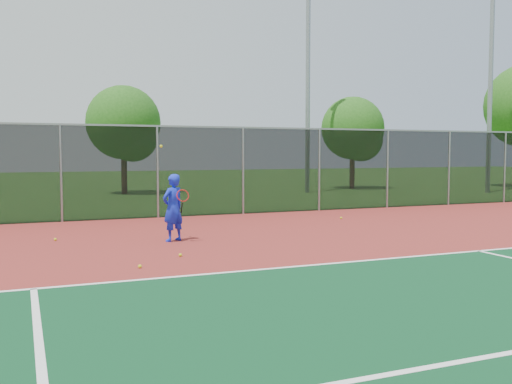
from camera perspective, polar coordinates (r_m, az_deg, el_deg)
court_apron at (r=11.27m, az=17.53°, el=-7.22°), size 30.00×20.00×0.02m
fence_back at (r=19.79m, az=-1.30°, el=2.25°), size 30.00×0.06×3.03m
tennis_player at (r=13.86m, az=-8.30°, el=-1.55°), size 0.71×0.72×2.33m
practice_ball_0 at (r=18.55m, az=8.51°, el=-2.58°), size 0.07×0.07×0.07m
practice_ball_1 at (r=14.69m, az=-19.43°, el=-4.50°), size 0.07×0.07×0.07m
practice_ball_2 at (r=11.89m, az=-7.58°, el=-6.27°), size 0.07×0.07×0.07m
practice_ball_6 at (r=10.86m, az=-11.54°, el=-7.29°), size 0.07×0.07×0.07m
floodlight_n at (r=31.17m, az=5.22°, el=13.14°), size 0.90×0.40×12.69m
floodlight_ne at (r=33.41m, az=22.46°, el=12.23°), size 0.90×0.40×12.69m
tree_back_left at (r=30.32m, az=-12.91°, el=6.45°), size 3.82×3.82×5.61m
tree_back_mid at (r=34.26m, az=9.83°, el=6.02°), size 3.70×3.70×5.44m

